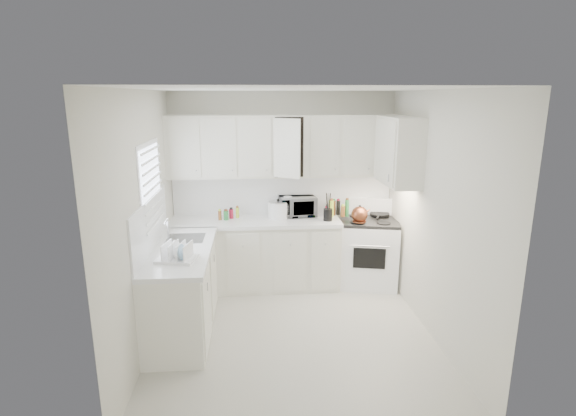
{
  "coord_description": "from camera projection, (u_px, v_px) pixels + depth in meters",
  "views": [
    {
      "loc": [
        -0.4,
        -4.39,
        2.54
      ],
      "look_at": [
        0.0,
        0.7,
        1.25
      ],
      "focal_mm": 27.83,
      "sensor_mm": 36.0,
      "label": 1
    }
  ],
  "objects": [
    {
      "name": "ceiling",
      "position": [
        294.0,
        89.0,
        4.26
      ],
      "size": [
        3.2,
        3.2,
        0.0
      ],
      "primitive_type": "plane",
      "rotation": [
        3.14,
        0.0,
        0.0
      ],
      "color": "white",
      "rests_on": "ground"
    },
    {
      "name": "lower_cabinets_back",
      "position": [
        256.0,
        255.0,
        6.01
      ],
      "size": [
        2.22,
        0.6,
        0.9
      ],
      "primitive_type": null,
      "color": "beige",
      "rests_on": "floor"
    },
    {
      "name": "sauce_right_2",
      "position": [
        334.0,
        208.0,
        6.11
      ],
      "size": [
        0.06,
        0.06,
        0.19
      ],
      "primitive_type": "cylinder",
      "color": "brown",
      "rests_on": "countertop_back"
    },
    {
      "name": "spice_left_2",
      "position": [
        232.0,
        213.0,
        5.97
      ],
      "size": [
        0.06,
        0.06,
        0.13
      ],
      "primitive_type": "cylinder",
      "color": "#BC1936",
      "rests_on": "countertop_back"
    },
    {
      "name": "frying_pan",
      "position": [
        380.0,
        213.0,
        6.14
      ],
      "size": [
        0.42,
        0.52,
        0.04
      ],
      "primitive_type": null,
      "rotation": [
        0.0,
        0.0,
        -0.39
      ],
      "color": "black",
      "rests_on": "stove"
    },
    {
      "name": "tea_kettle",
      "position": [
        360.0,
        213.0,
        5.78
      ],
      "size": [
        0.27,
        0.23,
        0.24
      ],
      "primitive_type": null,
      "rotation": [
        0.0,
        0.0,
        0.05
      ],
      "color": "brown",
      "rests_on": "stove"
    },
    {
      "name": "wall_front",
      "position": [
        314.0,
        283.0,
        3.03
      ],
      "size": [
        3.0,
        0.0,
        3.0
      ],
      "primitive_type": "plane",
      "rotation": [
        -1.57,
        0.0,
        0.0
      ],
      "color": "beige",
      "rests_on": "ground"
    },
    {
      "name": "floor",
      "position": [
        293.0,
        334.0,
        4.9
      ],
      "size": [
        3.2,
        3.2,
        0.0
      ],
      "primitive_type": "plane",
      "color": "#BBB9AB",
      "rests_on": "ground"
    },
    {
      "name": "wall_right",
      "position": [
        435.0,
        217.0,
        4.69
      ],
      "size": [
        0.0,
        3.2,
        3.2
      ],
      "primitive_type": "plane",
      "rotation": [
        1.57,
        0.0,
        -1.57
      ],
      "color": "beige",
      "rests_on": "ground"
    },
    {
      "name": "paper_towel",
      "position": [
        288.0,
        206.0,
        6.04
      ],
      "size": [
        0.12,
        0.12,
        0.27
      ],
      "primitive_type": "cylinder",
      "color": "white",
      "rests_on": "countertop_back"
    },
    {
      "name": "countertop_back",
      "position": [
        255.0,
        222.0,
        5.89
      ],
      "size": [
        2.24,
        0.64,
        0.05
      ],
      "primitive_type": "cube",
      "color": "silver",
      "rests_on": "lower_cabinets_back"
    },
    {
      "name": "backsplash_back",
      "position": [
        283.0,
        194.0,
        6.14
      ],
      "size": [
        2.98,
        0.02,
        0.55
      ],
      "primitive_type": "cube",
      "color": "silver",
      "rests_on": "wall_back"
    },
    {
      "name": "spice_left_0",
      "position": [
        220.0,
        213.0,
        5.96
      ],
      "size": [
        0.06,
        0.06,
        0.13
      ],
      "primitive_type": "cylinder",
      "color": "brown",
      "rests_on": "countertop_back"
    },
    {
      "name": "lower_cabinets_left",
      "position": [
        183.0,
        292.0,
        4.89
      ],
      "size": [
        0.6,
        1.6,
        0.9
      ],
      "primitive_type": null,
      "color": "beige",
      "rests_on": "floor"
    },
    {
      "name": "dish_rack",
      "position": [
        176.0,
        250.0,
        4.41
      ],
      "size": [
        0.43,
        0.36,
        0.21
      ],
      "primitive_type": null,
      "rotation": [
        0.0,
        0.0,
        -0.22
      ],
      "color": "white",
      "rests_on": "countertop_left"
    },
    {
      "name": "countertop_left",
      "position": [
        181.0,
        251.0,
        4.78
      ],
      "size": [
        0.64,
        1.62,
        0.05
      ],
      "primitive_type": "cube",
      "color": "silver",
      "rests_on": "lower_cabinets_left"
    },
    {
      "name": "microwave",
      "position": [
        298.0,
        204.0,
        6.04
      ],
      "size": [
        0.51,
        0.32,
        0.33
      ],
      "primitive_type": "imported",
      "rotation": [
        0.0,
        0.0,
        0.12
      ],
      "color": "gray",
      "rests_on": "countertop_back"
    },
    {
      "name": "upper_cabinets_right",
      "position": [
        396.0,
        184.0,
        5.42
      ],
      "size": [
        0.33,
        0.9,
        0.8
      ],
      "primitive_type": null,
      "color": "beige",
      "rests_on": "wall_right"
    },
    {
      "name": "spice_left_1",
      "position": [
        226.0,
        215.0,
        5.88
      ],
      "size": [
        0.06,
        0.06,
        0.13
      ],
      "primitive_type": "cylinder",
      "color": "#2A803A",
      "rests_on": "countertop_back"
    },
    {
      "name": "rice_cooker",
      "position": [
        278.0,
        209.0,
        5.93
      ],
      "size": [
        0.32,
        0.32,
        0.26
      ],
      "primitive_type": null,
      "rotation": [
        0.0,
        0.0,
        0.23
      ],
      "color": "white",
      "rests_on": "countertop_back"
    },
    {
      "name": "backsplash_left",
      "position": [
        150.0,
        225.0,
        4.68
      ],
      "size": [
        0.02,
        1.6,
        0.55
      ],
      "primitive_type": "cube",
      "color": "silver",
      "rests_on": "wall_left"
    },
    {
      "name": "sauce_right_3",
      "position": [
        339.0,
        209.0,
        6.05
      ],
      "size": [
        0.06,
        0.06,
        0.19
      ],
      "primitive_type": "cylinder",
      "color": "black",
      "rests_on": "countertop_back"
    },
    {
      "name": "sauce_right_5",
      "position": [
        347.0,
        209.0,
        6.06
      ],
      "size": [
        0.06,
        0.06,
        0.19
      ],
      "primitive_type": "cylinder",
      "color": "#2A803A",
      "rests_on": "countertop_back"
    },
    {
      "name": "spice_left_3",
      "position": [
        237.0,
        215.0,
        5.89
      ],
      "size": [
        0.06,
        0.06,
        0.13
      ],
      "primitive_type": "cylinder",
      "color": "#C7E836",
      "rests_on": "countertop_back"
    },
    {
      "name": "stove",
      "position": [
        369.0,
        243.0,
        6.06
      ],
      "size": [
        0.88,
        0.77,
        1.18
      ],
      "primitive_type": null,
      "rotation": [
        0.0,
        0.0,
        -0.21
      ],
      "color": "white",
      "rests_on": "floor"
    },
    {
      "name": "wall_left",
      "position": [
        144.0,
        223.0,
        4.47
      ],
      "size": [
        0.0,
        3.2,
        3.2
      ],
      "primitive_type": "plane",
      "rotation": [
        1.57,
        0.0,
        1.57
      ],
      "color": "beige",
      "rests_on": "ground"
    },
    {
      "name": "sauce_right_4",
      "position": [
        342.0,
        208.0,
        6.11
      ],
      "size": [
        0.06,
        0.06,
        0.19
      ],
      "primitive_type": "cylinder",
      "color": "brown",
      "rests_on": "countertop_back"
    },
    {
      "name": "wall_back",
      "position": [
        283.0,
        189.0,
        6.13
      ],
      "size": [
        3.0,
        0.0,
        3.0
      ],
      "primitive_type": "plane",
      "rotation": [
        1.57,
        0.0,
        0.0
      ],
      "color": "beige",
      "rests_on": "ground"
    },
    {
      "name": "sauce_right_0",
      "position": [
        326.0,
        208.0,
        6.1
      ],
      "size": [
        0.06,
        0.06,
        0.19
      ],
      "primitive_type": "cylinder",
      "color": "#BC1936",
      "rests_on": "countertop_back"
    },
    {
      "name": "upper_cabinets_back",
      "position": [
        284.0,
        176.0,
        5.92
      ],
      "size": [
        3.0,
        0.33,
        0.8
      ],
      "primitive_type": null,
      "color": "beige",
      "rests_on": "wall_back"
    },
    {
      "name": "sink",
      "position": [
        185.0,
        228.0,
        5.08
      ],
      "size": [
        0.42,
        0.38,
        0.3
      ],
      "primitive_type": null,
      "color": "gray",
      "rests_on": "countertop_left"
    },
    {
      "name": "utensil_crock",
      "position": [
        328.0,
        206.0,
        5.8
      ],
      "size": [
        0.15,
        0.15,
        0.38
      ],
      "primitive_type": null,
      "rotation": [
        0.0,
        0.0,
        -0.2
      ],
      "color": "black",
      "rests_on": "countertop_back"
    },
    {
      "name": "window_blinds",
      "position": [
        152.0,
        191.0,
        4.75
      ],
      "size": [
        0.06,
        0.96,
        1.06
      ],
      "primitive_type": null,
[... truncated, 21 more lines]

